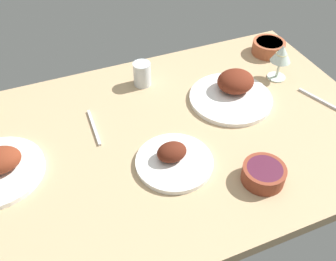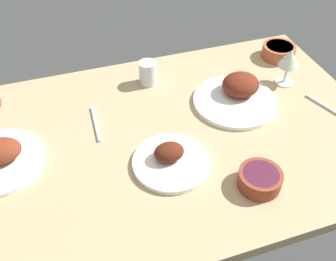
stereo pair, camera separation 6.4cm
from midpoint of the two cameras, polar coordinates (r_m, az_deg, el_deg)
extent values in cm
cube|color=tan|center=(123.29, -1.49, -1.39)|extent=(140.00, 90.00, 4.00)
cylinder|color=white|center=(136.16, 8.11, 4.81)|extent=(29.41, 29.41, 1.60)
ellipsoid|color=#602314|center=(137.22, 8.85, 7.32)|extent=(13.36, 12.06, 7.57)
cylinder|color=white|center=(112.67, -0.68, -4.85)|extent=(23.26, 23.26, 1.60)
ellipsoid|color=#511E11|center=(110.99, -1.08, -3.31)|extent=(9.07, 7.10, 5.35)
cylinder|color=#A35133|center=(164.09, 13.84, 12.09)|extent=(13.24, 13.24, 5.33)
cylinder|color=brown|center=(163.01, 13.97, 12.74)|extent=(10.86, 10.86, 1.00)
cylinder|color=brown|center=(110.07, 12.62, -6.48)|extent=(12.36, 12.36, 5.01)
cylinder|color=#4C192D|center=(108.58, 12.78, -5.80)|extent=(10.13, 10.13, 1.00)
cylinder|color=silver|center=(151.08, 14.87, 7.79)|extent=(7.00, 7.00, 0.50)
cylinder|color=silver|center=(149.01, 15.13, 8.96)|extent=(1.00, 1.00, 7.00)
cone|color=silver|center=(145.45, 15.62, 11.14)|extent=(7.60, 7.60, 6.50)
cylinder|color=beige|center=(146.19, 15.51, 10.66)|extent=(4.18, 4.18, 2.80)
cylinder|color=silver|center=(140.92, -5.25, 8.48)|extent=(6.54, 6.54, 9.03)
cube|color=silver|center=(143.97, 20.87, 4.27)|extent=(6.66, 16.95, 0.80)
cube|color=silver|center=(126.96, -12.55, 0.45)|extent=(1.48, 17.59, 0.80)
camera|label=1|loc=(0.03, -91.53, -1.45)|focal=40.32mm
camera|label=2|loc=(0.03, 88.47, 1.45)|focal=40.32mm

